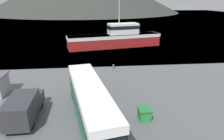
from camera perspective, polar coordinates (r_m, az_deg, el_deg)
name	(u,v)px	position (r m, az deg, el deg)	size (l,w,h in m)	color
water_surface	(91,15)	(150.81, -5.93, 15.45)	(240.00, 240.00, 0.00)	slate
tour_bus	(90,100)	(17.94, -6.29, -8.61)	(4.81, 12.84, 3.21)	#146B3D
delivery_van	(24,107)	(19.59, -23.86, -9.60)	(2.26, 5.84, 2.35)	#2D2D33
fishing_boat	(116,38)	(45.75, 1.11, 9.16)	(21.49, 8.32, 11.44)	maroon
storage_bin	(144,114)	(18.51, 9.22, -12.22)	(1.09, 1.39, 1.12)	#287F3D
small_boat	(110,39)	(53.25, -0.59, 8.86)	(6.33, 7.06, 0.87)	#1E5138
mooring_bollard	(113,66)	(31.19, 0.40, 1.06)	(0.31, 0.31, 0.70)	#4C4C51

